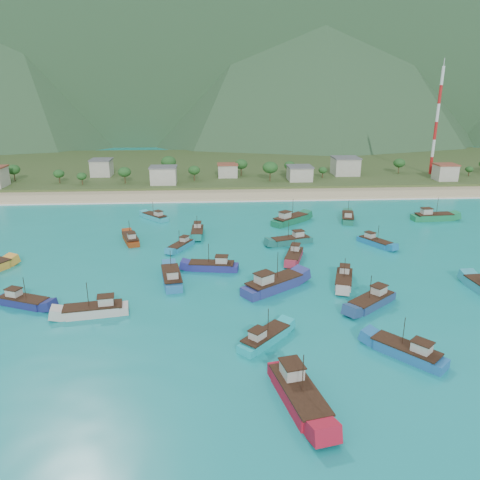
{
  "coord_description": "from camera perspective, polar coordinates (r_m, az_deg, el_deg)",
  "views": [
    {
      "loc": [
        -11.61,
        -87.0,
        37.8
      ],
      "look_at": [
        -5.05,
        18.0,
        3.0
      ],
      "focal_mm": 35.0,
      "sensor_mm": 36.0,
      "label": 1
    }
  ],
  "objects": [
    {
      "name": "boat_22",
      "position": [
        115.04,
        -7.19,
        -0.74
      ],
      "size": [
        6.39,
        8.95,
        5.18
      ],
      "rotation": [
        0.0,
        0.0,
        2.65
      ],
      "color": "teal",
      "rests_on": "ground"
    },
    {
      "name": "boat_23",
      "position": [
        141.3,
        -10.32,
        2.75
      ],
      "size": [
        8.61,
        9.03,
        5.69
      ],
      "rotation": [
        0.0,
        0.0,
        0.74
      ],
      "color": "#2AA8B7",
      "rests_on": "ground"
    },
    {
      "name": "boat_28",
      "position": [
        149.33,
        22.46,
        2.59
      ],
      "size": [
        12.38,
        4.34,
        7.2
      ],
      "rotation": [
        0.0,
        0.0,
        4.77
      ],
      "color": "#167D4A",
      "rests_on": "ground"
    },
    {
      "name": "surf_line",
      "position": [
        161.42,
        0.65,
        4.76
      ],
      "size": [
        400.0,
        2.5,
        0.08
      ],
      "primitive_type": "cube",
      "color": "white",
      "rests_on": "ground"
    },
    {
      "name": "beach",
      "position": [
        170.65,
        0.41,
        5.51
      ],
      "size": [
        400.0,
        18.0,
        1.2
      ],
      "primitive_type": "cube",
      "color": "beige",
      "rests_on": "ground"
    },
    {
      "name": "boat_7",
      "position": [
        62.12,
        7.14,
        -18.17
      ],
      "size": [
        6.52,
        13.62,
        7.74
      ],
      "rotation": [
        0.0,
        0.0,
        3.35
      ],
      "color": "red",
      "rests_on": "ground"
    },
    {
      "name": "boat_18",
      "position": [
        85.56,
        -17.3,
        -8.22
      ],
      "size": [
        11.49,
        5.01,
        6.56
      ],
      "rotation": [
        0.0,
        0.0,
        1.73
      ],
      "color": "beige",
      "rests_on": "ground"
    },
    {
      "name": "boat_25",
      "position": [
        107.62,
        6.61,
        -2.0
      ],
      "size": [
        5.99,
        10.49,
        5.95
      ],
      "rotation": [
        0.0,
        0.0,
        2.82
      ],
      "color": "#A9273C",
      "rests_on": "ground"
    },
    {
      "name": "boat_0",
      "position": [
        125.04,
        -5.21,
        0.95
      ],
      "size": [
        3.1,
        9.94,
        5.84
      ],
      "rotation": [
        0.0,
        0.0,
        3.12
      ],
      "color": "#137C70",
      "rests_on": "ground"
    },
    {
      "name": "mountains",
      "position": [
        495.69,
        -4.82,
        26.25
      ],
      "size": [
        1520.0,
        440.0,
        260.0
      ],
      "color": "slate",
      "rests_on": "ground"
    },
    {
      "name": "vegetation",
      "position": [
        193.58,
        -0.19,
        8.55
      ],
      "size": [
        276.45,
        25.91,
        8.36
      ],
      "color": "#235623",
      "rests_on": "ground"
    },
    {
      "name": "boat_29",
      "position": [
        118.13,
        6.25,
        -0.09
      ],
      "size": [
        11.07,
        6.2,
        6.28
      ],
      "rotation": [
        0.0,
        0.0,
        1.88
      ],
      "color": "#1C645C",
      "rests_on": "ground"
    },
    {
      "name": "boat_30",
      "position": [
        141.24,
        13.0,
        2.62
      ],
      "size": [
        5.88,
        11.25,
        6.38
      ],
      "rotation": [
        0.0,
        0.0,
        6.02
      ],
      "color": "#17684F",
      "rests_on": "ground"
    },
    {
      "name": "boat_17",
      "position": [
        122.03,
        -13.18,
        0.09
      ],
      "size": [
        5.93,
        10.29,
        5.83
      ],
      "rotation": [
        0.0,
        0.0,
        0.33
      ],
      "color": "#8D3511",
      "rests_on": "ground"
    },
    {
      "name": "boat_20",
      "position": [
        91.38,
        4.07,
        -5.46
      ],
      "size": [
        13.2,
        11.01,
        7.91
      ],
      "rotation": [
        0.0,
        0.0,
        5.33
      ],
      "color": "navy",
      "rests_on": "ground"
    },
    {
      "name": "boat_2",
      "position": [
        101.0,
        -3.34,
        -3.25
      ],
      "size": [
        11.08,
        4.75,
        6.34
      ],
      "rotation": [
        0.0,
        0.0,
        1.42
      ],
      "color": "navy",
      "rests_on": "ground"
    },
    {
      "name": "radio_tower",
      "position": [
        217.14,
        22.84,
        13.14
      ],
      "size": [
        1.2,
        1.2,
        43.73
      ],
      "color": "red",
      "rests_on": "ground"
    },
    {
      "name": "village",
      "position": [
        193.02,
        3.1,
        8.4
      ],
      "size": [
        217.9,
        29.34,
        7.08
      ],
      "color": "beige",
      "rests_on": "ground"
    },
    {
      "name": "boat_21",
      "position": [
        88.23,
        15.76,
        -7.24
      ],
      "size": [
        10.66,
        9.44,
        6.53
      ],
      "rotation": [
        0.0,
        0.0,
        2.24
      ],
      "color": "navy",
      "rests_on": "ground"
    },
    {
      "name": "ground",
      "position": [
        95.57,
        3.71,
        -5.04
      ],
      "size": [
        600.0,
        600.0,
        0.0
      ],
      "primitive_type": "plane",
      "color": "#0B7F71",
      "rests_on": "ground"
    },
    {
      "name": "boat_4",
      "position": [
        95.75,
        -8.32,
        -4.6
      ],
      "size": [
        5.25,
        11.94,
        6.82
      ],
      "rotation": [
        0.0,
        0.0,
        0.16
      ],
      "color": "#256DA7",
      "rests_on": "ground"
    },
    {
      "name": "boat_26",
      "position": [
        74.34,
        19.68,
        -12.74
      ],
      "size": [
        9.77,
        10.41,
        6.52
      ],
      "rotation": [
        0.0,
        0.0,
        0.73
      ],
      "color": "#2064A6",
      "rests_on": "ground"
    },
    {
      "name": "boat_1",
      "position": [
        73.84,
        3.04,
        -11.91
      ],
      "size": [
        9.04,
        9.25,
        5.9
      ],
      "rotation": [
        0.0,
        0.0,
        5.52
      ],
      "color": "#18B1B9",
      "rests_on": "ground"
    },
    {
      "name": "land",
      "position": [
        230.42,
        -0.65,
        8.86
      ],
      "size": [
        400.0,
        110.0,
        2.4
      ],
      "primitive_type": "cube",
      "color": "#385123",
      "rests_on": "ground"
    },
    {
      "name": "boat_9",
      "position": [
        93.71,
        -24.91,
        -6.85
      ],
      "size": [
        10.5,
        6.63,
        5.98
      ],
      "rotation": [
        0.0,
        0.0,
        4.32
      ],
      "color": "navy",
      "rests_on": "ground"
    },
    {
      "name": "boat_5",
      "position": [
        135.74,
        6.13,
        2.45
      ],
      "size": [
        12.04,
        10.9,
        7.43
      ],
      "rotation": [
        0.0,
        0.0,
        5.41
      ],
      "color": "#126743",
      "rests_on": "ground"
    },
    {
      "name": "boat_12",
      "position": [
        121.29,
        16.13,
        -0.29
      ],
      "size": [
        7.28,
        9.61,
        5.62
      ],
      "rotation": [
        0.0,
        0.0,
        3.68
      ],
      "color": "#1673AE",
      "rests_on": "ground"
    },
    {
      "name": "boat_19",
      "position": [
        96.44,
        12.54,
        -4.78
      ],
      "size": [
        6.01,
        10.71,
        6.07
      ],
      "rotation": [
        0.0,
        0.0,
        2.83
      ],
      "color": "#B7AFA6",
      "rests_on": "ground"
    }
  ]
}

